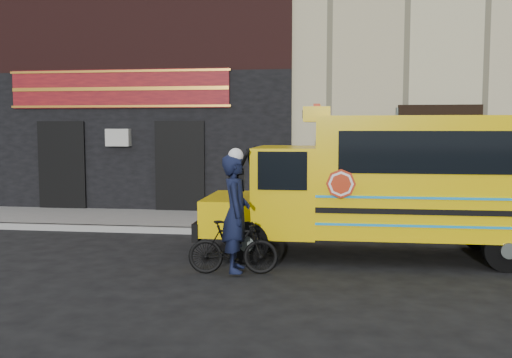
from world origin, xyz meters
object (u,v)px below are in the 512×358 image
object	(u,v)px
sign_pole	(396,166)
school_bus	(398,180)
bicycle	(233,247)
cyclist	(236,216)

from	to	relation	value
sign_pole	school_bus	bearing A→B (deg)	-94.62
bicycle	cyclist	size ratio (longest dim) A/B	0.77
sign_pole	bicycle	distance (m)	5.19
school_bus	sign_pole	distance (m)	2.20
school_bus	bicycle	bearing A→B (deg)	-148.97
school_bus	cyclist	size ratio (longest dim) A/B	3.42
school_bus	cyclist	bearing A→B (deg)	-148.77
school_bus	sign_pole	world-z (taller)	sign_pole
school_bus	cyclist	world-z (taller)	school_bus
bicycle	cyclist	bearing A→B (deg)	-79.27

